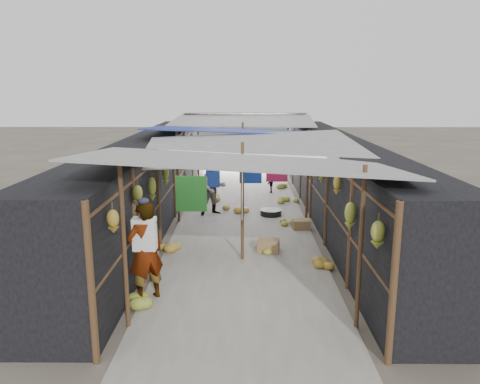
{
  "coord_description": "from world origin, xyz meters",
  "views": [
    {
      "loc": [
        0.01,
        -6.76,
        3.68
      ],
      "look_at": [
        -0.06,
        4.27,
        1.25
      ],
      "focal_mm": 35.0,
      "sensor_mm": 36.0,
      "label": 1
    }
  ],
  "objects_px": {
    "vendor_elderly": "(145,252)",
    "vendor_seated": "(270,182)",
    "crate_near": "(268,246)",
    "black_basin": "(271,213)",
    "shopper_blue": "(213,188)"
  },
  "relations": [
    {
      "from": "vendor_elderly",
      "to": "shopper_blue",
      "type": "relative_size",
      "value": 1.09
    },
    {
      "from": "vendor_elderly",
      "to": "shopper_blue",
      "type": "xyz_separation_m",
      "value": [
        0.83,
        5.78,
        -0.08
      ]
    },
    {
      "from": "black_basin",
      "to": "shopper_blue",
      "type": "relative_size",
      "value": 0.38
    },
    {
      "from": "shopper_blue",
      "to": "vendor_seated",
      "type": "xyz_separation_m",
      "value": [
        1.87,
        2.96,
        -0.43
      ]
    },
    {
      "from": "vendor_elderly",
      "to": "vendor_seated",
      "type": "height_order",
      "value": "vendor_elderly"
    },
    {
      "from": "vendor_seated",
      "to": "crate_near",
      "type": "bearing_deg",
      "value": -15.69
    },
    {
      "from": "crate_near",
      "to": "shopper_blue",
      "type": "distance_m",
      "value": 3.66
    },
    {
      "from": "vendor_elderly",
      "to": "black_basin",
      "type": "bearing_deg",
      "value": -150.27
    },
    {
      "from": "black_basin",
      "to": "shopper_blue",
      "type": "distance_m",
      "value": 1.87
    },
    {
      "from": "crate_near",
      "to": "vendor_elderly",
      "type": "height_order",
      "value": "vendor_elderly"
    },
    {
      "from": "black_basin",
      "to": "vendor_seated",
      "type": "height_order",
      "value": "vendor_seated"
    },
    {
      "from": "vendor_elderly",
      "to": "vendor_seated",
      "type": "distance_m",
      "value": 9.17
    },
    {
      "from": "crate_near",
      "to": "black_basin",
      "type": "height_order",
      "value": "crate_near"
    },
    {
      "from": "shopper_blue",
      "to": "crate_near",
      "type": "bearing_deg",
      "value": -88.84
    },
    {
      "from": "crate_near",
      "to": "vendor_seated",
      "type": "bearing_deg",
      "value": 95.2
    }
  ]
}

